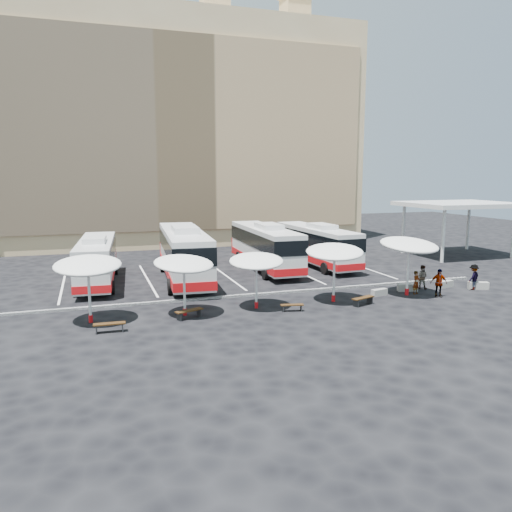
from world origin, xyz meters
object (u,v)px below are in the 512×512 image
object	(u,v)px
wood_bench_1	(189,312)
passenger_2	(439,283)
sunshade_0	(88,266)
wood_bench_2	(292,306)
sunshade_4	(409,245)
wood_bench_3	(363,299)
bus_2	(265,245)
passenger_0	(416,283)
conc_bench_3	(478,286)
bus_1	(184,252)
wood_bench_0	(109,325)
sunshade_2	(256,261)
bus_0	(97,259)
sunshade_3	(335,252)
bus_3	(316,244)
conc_bench_2	(445,284)
sunshade_1	(184,264)
passenger_1	(422,277)
conc_bench_1	(408,288)
conc_bench_0	(379,292)
passenger_3	(473,277)

from	to	relation	value
wood_bench_1	passenger_2	xyz separation A→B (m)	(16.24, -0.23, 0.55)
sunshade_0	wood_bench_2	distance (m)	11.51
sunshade_4	wood_bench_3	xyz separation A→B (m)	(-4.08, -1.38, -2.93)
bus_2	passenger_0	size ratio (longest dim) A/B	8.03
bus_2	conc_bench_3	distance (m)	16.49
bus_1	passenger_0	size ratio (longest dim) A/B	8.63
wood_bench_0	wood_bench_1	xyz separation A→B (m)	(4.26, 1.15, 0.01)
sunshade_2	passenger_2	xyz separation A→B (m)	(12.05, -1.13, -1.91)
bus_0	conc_bench_3	world-z (taller)	bus_0
sunshade_3	passenger_0	xyz separation A→B (m)	(6.10, 0.06, -2.36)
bus_3	passenger_2	size ratio (longest dim) A/B	6.40
wood_bench_3	conc_bench_3	world-z (taller)	conc_bench_3
bus_2	conc_bench_2	distance (m)	14.40
sunshade_1	wood_bench_2	bearing A→B (deg)	-10.82
conc_bench_2	passenger_1	distance (m)	1.92
sunshade_1	conc_bench_2	world-z (taller)	sunshade_1
bus_3	sunshade_3	xyz separation A→B (m)	(-4.37, -11.85, 1.23)
wood_bench_1	conc_bench_1	xyz separation A→B (m)	(15.34, 1.79, -0.13)
bus_0	sunshade_2	size ratio (longest dim) A/B	2.86
wood_bench_0	conc_bench_0	bearing A→B (deg)	8.15
sunshade_3	conc_bench_1	xyz separation A→B (m)	(6.08, 0.94, -2.88)
bus_0	passenger_2	bearing A→B (deg)	-23.62
conc_bench_0	conc_bench_2	bearing A→B (deg)	6.28
conc_bench_3	passenger_3	distance (m)	0.79
sunshade_1	passenger_2	bearing A→B (deg)	-3.39
bus_2	sunshade_1	distance (m)	14.71
wood_bench_1	passenger_2	world-z (taller)	passenger_2
passenger_3	bus_3	bearing A→B (deg)	-85.90
sunshade_1	passenger_1	xyz separation A→B (m)	(16.80, 1.35, -2.11)
sunshade_2	sunshade_3	size ratio (longest dim) A/B	0.86
bus_1	conc_bench_2	distance (m)	18.90
sunshade_0	conc_bench_3	size ratio (longest dim) A/B	2.75
bus_3	passenger_0	distance (m)	11.97
bus_0	passenger_3	size ratio (longest dim) A/B	6.42
wood_bench_0	conc_bench_1	distance (m)	19.82
conc_bench_0	passenger_3	size ratio (longest dim) A/B	0.65
sunshade_4	passenger_0	world-z (taller)	sunshade_4
sunshade_3	conc_bench_0	distance (m)	4.63
sunshade_1	bus_1	bearing A→B (deg)	79.75
sunshade_4	passenger_0	bearing A→B (deg)	4.54
bus_1	sunshade_3	bearing A→B (deg)	-45.96
sunshade_2	wood_bench_2	world-z (taller)	sunshade_2
conc_bench_2	passenger_1	size ratio (longest dim) A/B	0.75
bus_3	sunshade_3	bearing A→B (deg)	-112.72
sunshade_1	sunshade_4	distance (m)	14.74
wood_bench_1	passenger_1	distance (m)	16.83
bus_3	sunshade_4	xyz separation A→B (m)	(1.01, -11.84, 1.41)
conc_bench_0	conc_bench_1	world-z (taller)	conc_bench_1
wood_bench_0	conc_bench_0	distance (m)	17.26
bus_1	conc_bench_2	bearing A→B (deg)	-21.39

